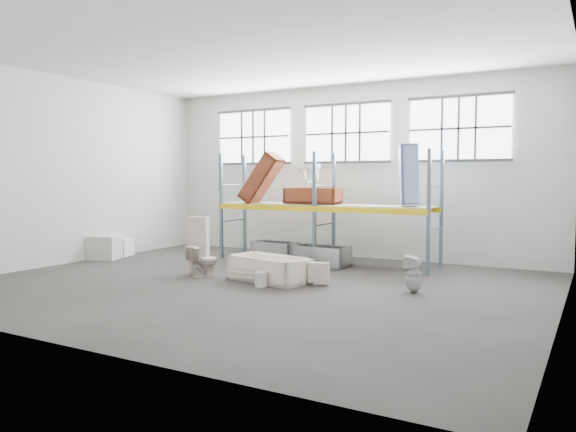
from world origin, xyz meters
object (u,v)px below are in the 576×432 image
Objects in this scene: steel_tub_right at (322,256)px; bucket at (261,279)px; rust_tub_flat at (313,196)px; blue_tub_upright at (409,174)px; carton_near at (105,247)px; bathtub_beige at (269,269)px; cistern_tall at (199,245)px; toilet_white at (414,274)px; steel_tub_left at (276,250)px; toilet_beige at (203,261)px.

steel_tub_right is 3.17m from bucket.
rust_tub_flat is 0.99× the size of blue_tub_upright.
rust_tub_flat is at bearing 24.69° from carton_near.
carton_near is at bearing -172.52° from bathtub_beige.
bathtub_beige is at bearing -81.64° from rust_tub_flat.
toilet_white is (5.12, 0.45, -0.31)m from cistern_tall.
toilet_white is at bearing -28.22° from steel_tub_left.
blue_tub_upright reaches higher than toilet_white.
toilet_beige is at bearing 168.50° from bucket.
carton_near reaches higher than bucket.
steel_tub_left is 3.99m from bucket.
toilet_beige reaches higher than steel_tub_right.
steel_tub_right is (2.02, 2.61, -0.43)m from cistern_tall.
blue_tub_upright is (-0.97, 2.68, 2.01)m from toilet_white.
blue_tub_upright is at bearing 17.34° from cistern_tall.
steel_tub_left is 1.73× the size of carton_near.
rust_tub_flat is at bearing 4.07° from steel_tub_left.
toilet_beige is 3.79m from rust_tub_flat.
carton_near is (-9.01, 0.17, -0.05)m from toilet_white.
toilet_beige reaches higher than bucket.
cistern_tall is 2.25m from bucket.
cistern_tall is at bearing -9.08° from carton_near.
bathtub_beige is at bearing -74.83° from toilet_white.
carton_near is at bearing -161.45° from steel_tub_right.
cistern_tall is at bearing 165.23° from bucket.
blue_tub_upright reaches higher than bathtub_beige.
rust_tub_flat is 4.06m from bucket.
rust_tub_flat is 1.91× the size of carton_near.
rust_tub_flat reaches higher than bathtub_beige.
steel_tub_left is (-4.78, 2.56, -0.13)m from toilet_white.
rust_tub_flat is (1.23, 3.27, 1.45)m from toilet_beige.
bathtub_beige is at bearing 106.10° from bucket.
steel_tub_right is (0.09, 2.54, -0.02)m from bathtub_beige.
toilet_beige reaches higher than carton_near.
carton_near is at bearing -150.55° from steel_tub_left.
toilet_white is 5.42m from steel_tub_left.
toilet_beige is 3.30m from steel_tub_right.
bucket is at bearing -118.90° from blue_tub_upright.
rust_tub_flat reaches higher than cistern_tall.
blue_tub_upright reaches higher than steel_tub_left.
steel_tub_right is at bearing -116.53° from toilet_white.
bathtub_beige is at bearing -5.46° from carton_near.
rust_tub_flat is (-0.45, 3.03, 1.54)m from bathtub_beige.
bathtub_beige is 1.35× the size of cistern_tall.
steel_tub_right is 1.72m from rust_tub_flat.
cistern_tall is at bearing -14.54° from toilet_beige.
bucket is at bearing -170.84° from toilet_beige.
bathtub_beige is 4.34m from blue_tub_upright.
carton_near is at bearing 9.73° from toilet_beige.
carton_near is (-5.83, 0.56, 0.06)m from bathtub_beige.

